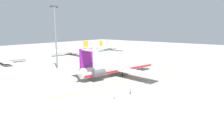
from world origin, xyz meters
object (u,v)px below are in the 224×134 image
(airliner_mid_left, at_px, (3,60))
(airliner_far_right, at_px, (110,47))
(ground_crew_near_tail, at_px, (130,91))
(main_jetliner, at_px, (117,67))
(light_mast, at_px, (56,35))
(ground_crew_portside, at_px, (101,63))
(ground_crew_near_nose, at_px, (119,60))
(safety_cone_nose, at_px, (115,98))
(airliner_mid_right, at_px, (70,51))
(safety_cone_wingtip, at_px, (172,72))

(airliner_mid_left, height_order, airliner_far_right, airliner_far_right)
(airliner_far_right, relative_size, ground_crew_near_tail, 17.62)
(main_jetliner, xyz_separation_m, light_mast, (-7.52, 30.69, 12.54))
(main_jetliner, bearing_deg, ground_crew_portside, 69.56)
(ground_crew_near_tail, bearing_deg, ground_crew_near_nose, -179.19)
(main_jetliner, distance_m, safety_cone_nose, 27.02)
(airliner_mid_left, height_order, ground_crew_near_nose, airliner_mid_left)
(ground_crew_near_nose, height_order, light_mast, light_mast)
(airliner_mid_left, bearing_deg, airliner_mid_right, 8.14)
(main_jetliner, distance_m, airliner_far_right, 94.63)
(airliner_mid_right, bearing_deg, safety_cone_nose, 67.55)
(main_jetliner, relative_size, airliner_mid_left, 1.62)
(airliner_mid_left, relative_size, ground_crew_portside, 14.24)
(ground_crew_near_nose, distance_m, safety_cone_wingtip, 34.74)
(ground_crew_near_tail, bearing_deg, light_mast, -140.11)
(ground_crew_near_nose, bearing_deg, ground_crew_near_tail, -56.94)
(airliner_mid_right, xyz_separation_m, airliner_far_right, (42.47, -2.07, -0.16))
(airliner_mid_right, relative_size, light_mast, 1.08)
(ground_crew_portside, relative_size, safety_cone_nose, 3.28)
(ground_crew_portside, relative_size, safety_cone_wingtip, 3.28)
(airliner_mid_left, bearing_deg, airliner_far_right, 6.74)
(airliner_mid_right, relative_size, ground_crew_portside, 17.53)
(safety_cone_wingtip, bearing_deg, airliner_far_right, 56.79)
(airliner_mid_right, bearing_deg, ground_crew_portside, 80.29)
(ground_crew_portside, bearing_deg, safety_cone_wingtip, -56.92)
(airliner_mid_right, relative_size, ground_crew_near_nose, 17.55)
(airliner_far_right, relative_size, light_mast, 1.02)
(ground_crew_near_tail, height_order, ground_crew_portside, ground_crew_portside)
(ground_crew_portside, distance_m, light_mast, 27.07)
(ground_crew_near_nose, xyz_separation_m, light_mast, (-32.63, 12.26, 14.72))
(airliner_mid_right, bearing_deg, ground_crew_near_tail, 70.99)
(main_jetliner, bearing_deg, ground_crew_near_tail, -121.48)
(light_mast, bearing_deg, safety_cone_wingtip, -60.33)
(main_jetliner, xyz_separation_m, ground_crew_near_tail, (-15.98, -17.18, -2.25))
(airliner_mid_right, height_order, safety_cone_wingtip, airliner_mid_right)
(ground_crew_near_nose, bearing_deg, light_mast, -118.44)
(airliner_far_right, distance_m, safety_cone_nose, 121.39)
(ground_crew_near_tail, distance_m, safety_cone_wingtip, 34.94)
(ground_crew_near_tail, relative_size, safety_cone_wingtip, 3.08)
(safety_cone_nose, height_order, safety_cone_wingtip, same)
(airliner_mid_right, distance_m, light_mast, 51.24)
(ground_crew_portside, bearing_deg, airliner_far_right, 60.02)
(ground_crew_near_tail, height_order, safety_cone_nose, ground_crew_near_tail)
(ground_crew_portside, xyz_separation_m, safety_cone_nose, (-34.62, -36.55, -0.87))
(ground_crew_near_tail, xyz_separation_m, ground_crew_portside, (28.88, 37.93, 0.07))
(airliner_mid_left, xyz_separation_m, safety_cone_wingtip, (37.17, -80.80, -1.99))
(airliner_mid_right, bearing_deg, main_jetliner, 75.83)
(airliner_mid_right, distance_m, ground_crew_near_nose, 46.85)
(airliner_mid_left, distance_m, ground_crew_near_nose, 63.68)
(airliner_mid_left, bearing_deg, ground_crew_near_tail, -80.41)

